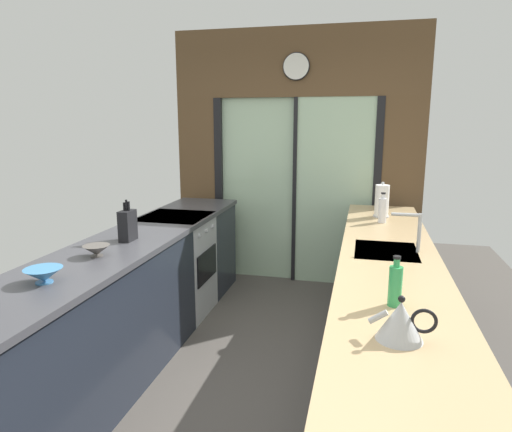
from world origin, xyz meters
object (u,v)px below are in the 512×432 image
Objects in this scene: kettle at (401,321)px; knife_block at (128,225)px; mixing_bowl_mid at (44,275)px; paper_towel_roll at (382,201)px; soap_bottle_far at (382,210)px; oven_range at (177,265)px; mixing_bowl_far at (97,250)px; soap_bottle_near at (395,285)px.

knife_block is at bearing 148.05° from kettle.
paper_towel_roll is at bearing 50.46° from mixing_bowl_mid.
paper_towel_roll reaches higher than kettle.
soap_bottle_far is 0.81× the size of paper_towel_roll.
knife_block reaches higher than kettle.
kettle is 2.38m from paper_towel_roll.
knife_block is at bearing -88.78° from oven_range.
kettle is 2.14m from soap_bottle_far.
oven_range is 5.44× the size of mixing_bowl_far.
knife_block reaches higher than soap_bottle_near.
mixing_bowl_mid is at bearing -90.00° from mixing_bowl_far.
mixing_bowl_mid is 0.76× the size of kettle.
oven_range is 3.85× the size of soap_bottle_near.
paper_towel_roll is (1.80, 0.40, 0.61)m from oven_range.
paper_towel_roll is (1.78, 1.67, 0.10)m from mixing_bowl_far.
paper_towel_roll reaches higher than knife_block.
soap_bottle_far is 0.24m from paper_towel_roll.
kettle is at bearing -89.96° from paper_towel_roll.
oven_range is at bearing 90.83° from mixing_bowl_far.
kettle is at bearing -89.73° from soap_bottle_near.
knife_block is 1.24× the size of soap_bottle_near.
kettle reaches higher than mixing_bowl_far.
mixing_bowl_far is at bearing -90.00° from knife_block.
knife_block is 0.94× the size of paper_towel_roll.
mixing_bowl_far is 1.92m from kettle.
paper_towel_roll is (1.78, 2.16, 0.10)m from mixing_bowl_mid.
soap_bottle_near reaches higher than oven_range.
oven_range is at bearing 137.64° from soap_bottle_near.
paper_towel_roll is at bearing 90.04° from kettle.
soap_bottle_far is (1.80, 0.16, 0.57)m from oven_range.
soap_bottle_near reaches higher than mixing_bowl_far.
knife_block reaches higher than mixing_bowl_far.
knife_block is at bearing 90.00° from mixing_bowl_mid.
kettle reaches higher than mixing_bowl_mid.
mixing_bowl_far is at bearing -141.23° from soap_bottle_far.
soap_bottle_near is at bearing -90.00° from soap_bottle_far.
soap_bottle_far is (1.78, 1.92, 0.07)m from mixing_bowl_mid.
kettle is (1.78, -0.22, 0.04)m from mixing_bowl_mid.
paper_towel_roll is (-0.00, 2.38, 0.06)m from kettle.
soap_bottle_far reaches higher than oven_range.
paper_towel_roll reaches higher than mixing_bowl_far.
knife_block is 2.19m from paper_towel_roll.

